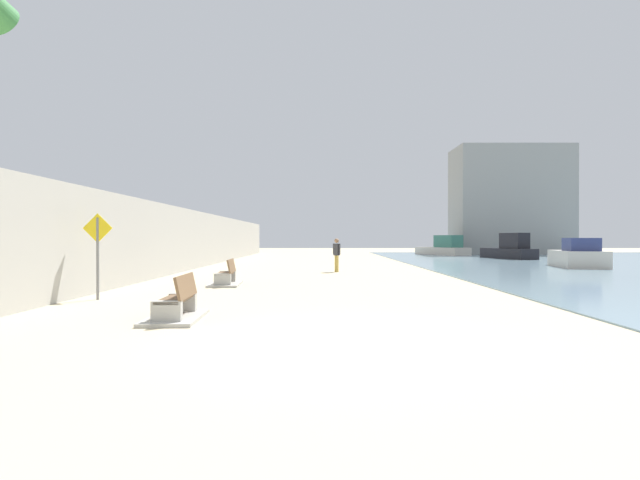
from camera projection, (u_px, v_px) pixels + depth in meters
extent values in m
plane|color=#C6B793|center=(320.00, 271.00, 26.52)|extent=(120.00, 120.00, 0.00)
cube|color=#ADAAA3|center=(179.00, 240.00, 26.52)|extent=(0.80, 64.00, 3.34)
cube|color=#ADAAA3|center=(167.00, 313.00, 10.12)|extent=(0.61, 0.23, 0.50)
cube|color=#ADAAA3|center=(183.00, 304.00, 11.52)|extent=(0.61, 0.23, 0.50)
cube|color=brown|center=(175.00, 299.00, 10.82)|extent=(0.57, 1.62, 0.06)
cube|color=brown|center=(186.00, 286.00, 10.83)|extent=(0.23, 1.61, 0.50)
cube|color=#ADAAA3|center=(175.00, 318.00, 10.82)|extent=(1.19, 2.14, 0.08)
cube|color=#ADAAA3|center=(223.00, 280.00, 17.98)|extent=(0.61, 0.23, 0.50)
cube|color=#ADAAA3|center=(228.00, 277.00, 19.38)|extent=(0.61, 0.23, 0.50)
cube|color=brown|center=(225.00, 273.00, 18.68)|extent=(0.58, 1.62, 0.06)
cube|color=brown|center=(231.00, 266.00, 18.69)|extent=(0.24, 1.61, 0.50)
cube|color=#ADAAA3|center=(225.00, 284.00, 18.68)|extent=(1.20, 2.15, 0.08)
cylinder|color=gold|center=(338.00, 264.00, 25.88)|extent=(0.12, 0.12, 0.87)
cylinder|color=gold|center=(336.00, 264.00, 25.98)|extent=(0.12, 0.12, 0.87)
cube|color=#333338|center=(337.00, 249.00, 25.93)|extent=(0.35, 0.36, 0.61)
sphere|color=#936B4C|center=(337.00, 241.00, 25.92)|extent=(0.23, 0.23, 0.23)
cylinder|color=#333338|center=(340.00, 249.00, 25.76)|extent=(0.09, 0.09, 0.55)
cylinder|color=#333338|center=(334.00, 249.00, 26.09)|extent=(0.09, 0.09, 0.55)
cube|color=beige|center=(442.00, 251.00, 51.30)|extent=(4.74, 6.48, 0.77)
cube|color=#337060|center=(448.00, 241.00, 50.47)|extent=(2.59, 3.11, 1.24)
cube|color=black|center=(508.00, 253.00, 41.96)|extent=(3.06, 5.96, 0.86)
cube|color=black|center=(514.00, 241.00, 41.13)|extent=(1.77, 2.73, 1.29)
cube|color=beige|center=(578.00, 259.00, 29.68)|extent=(3.09, 4.74, 0.97)
cube|color=navy|center=(581.00, 244.00, 29.03)|extent=(1.95, 2.20, 0.76)
cylinder|color=slate|center=(98.00, 259.00, 14.30)|extent=(0.08, 0.08, 2.35)
cube|color=yellow|center=(98.00, 228.00, 14.29)|extent=(0.85, 0.03, 0.85)
cube|color=gray|center=(510.00, 201.00, 54.50)|extent=(12.00, 6.00, 11.61)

